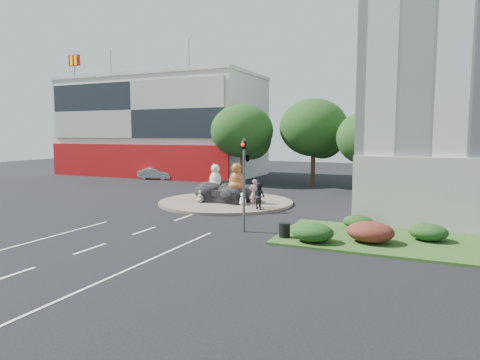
% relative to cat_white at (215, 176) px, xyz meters
% --- Properties ---
extents(ground, '(120.00, 120.00, 0.00)m').
position_rel_cat_white_xyz_m(ground, '(0.96, -10.15, -2.05)').
color(ground, black).
rests_on(ground, ground).
extents(roundabout_island, '(10.00, 10.00, 0.20)m').
position_rel_cat_white_xyz_m(roundabout_island, '(0.96, -0.15, -1.95)').
color(roundabout_island, brown).
rests_on(roundabout_island, ground).
extents(rock_plinth, '(3.20, 2.60, 0.90)m').
position_rel_cat_white_xyz_m(rock_plinth, '(0.96, -0.15, -1.40)').
color(rock_plinth, black).
rests_on(rock_plinth, roundabout_island).
extents(shophouse_block, '(25.20, 12.30, 17.40)m').
position_rel_cat_white_xyz_m(shophouse_block, '(-17.05, 17.76, 4.14)').
color(shophouse_block, beige).
rests_on(shophouse_block, ground).
extents(grass_verge, '(10.00, 6.00, 0.12)m').
position_rel_cat_white_xyz_m(grass_verge, '(12.96, -7.15, -1.99)').
color(grass_verge, '#224617').
rests_on(grass_verge, ground).
extents(tree_left, '(6.46, 6.46, 8.27)m').
position_rel_cat_white_xyz_m(tree_left, '(-2.97, 11.91, 3.20)').
color(tree_left, '#382314').
rests_on(tree_left, ground).
extents(tree_mid, '(6.84, 6.84, 8.76)m').
position_rel_cat_white_xyz_m(tree_mid, '(4.03, 13.91, 3.51)').
color(tree_mid, '#382314').
rests_on(tree_mid, ground).
extents(tree_right, '(5.70, 5.70, 7.30)m').
position_rel_cat_white_xyz_m(tree_right, '(10.03, 9.91, 2.58)').
color(tree_right, '#382314').
rests_on(tree_right, ground).
extents(hedge_near_green, '(2.00, 1.60, 0.90)m').
position_rel_cat_white_xyz_m(hedge_near_green, '(9.96, -9.15, -1.48)').
color(hedge_near_green, '#173410').
rests_on(hedge_near_green, grass_verge).
extents(hedge_red, '(2.20, 1.76, 0.99)m').
position_rel_cat_white_xyz_m(hedge_red, '(12.46, -8.15, -1.43)').
color(hedge_red, '#431312').
rests_on(hedge_red, grass_verge).
extents(hedge_mid_green, '(1.80, 1.44, 0.81)m').
position_rel_cat_white_xyz_m(hedge_mid_green, '(14.96, -6.65, -1.52)').
color(hedge_mid_green, '#173410').
rests_on(hedge_mid_green, grass_verge).
extents(hedge_back_green, '(1.60, 1.28, 0.72)m').
position_rel_cat_white_xyz_m(hedge_back_green, '(11.46, -5.35, -1.57)').
color(hedge_back_green, '#173410').
rests_on(hedge_back_green, grass_verge).
extents(traffic_light, '(0.44, 1.24, 5.00)m').
position_rel_cat_white_xyz_m(traffic_light, '(6.05, -8.15, 1.57)').
color(traffic_light, '#595B60').
rests_on(traffic_light, ground).
extents(street_lamp, '(2.34, 0.22, 8.06)m').
position_rel_cat_white_xyz_m(street_lamp, '(13.77, -2.15, 2.50)').
color(street_lamp, '#595B60').
rests_on(street_lamp, ground).
extents(cat_white, '(1.42, 1.34, 1.90)m').
position_rel_cat_white_xyz_m(cat_white, '(0.00, 0.00, 0.00)').
color(cat_white, beige).
rests_on(cat_white, rock_plinth).
extents(cat_tabby, '(1.47, 1.35, 2.10)m').
position_rel_cat_white_xyz_m(cat_tabby, '(2.07, -0.63, 0.10)').
color(cat_tabby, '#C58229').
rests_on(cat_tabby, rock_plinth).
extents(kitten_calico, '(0.64, 0.57, 0.97)m').
position_rel_cat_white_xyz_m(kitten_calico, '(-0.44, -1.52, -1.36)').
color(kitten_calico, silver).
rests_on(kitten_calico, roundabout_island).
extents(kitten_white, '(0.67, 0.63, 0.91)m').
position_rel_cat_white_xyz_m(kitten_white, '(2.87, -1.35, -1.40)').
color(kitten_white, silver).
rests_on(kitten_white, roundabout_island).
extents(pedestrian_pink, '(0.84, 0.74, 1.93)m').
position_rel_cat_white_xyz_m(pedestrian_pink, '(3.98, -1.86, -0.88)').
color(pedestrian_pink, '#C07C87').
rests_on(pedestrian_pink, roundabout_island).
extents(pedestrian_dark, '(1.08, 1.01, 1.77)m').
position_rel_cat_white_xyz_m(pedestrian_dark, '(4.57, -2.42, -0.96)').
color(pedestrian_dark, black).
rests_on(pedestrian_dark, roundabout_island).
extents(parked_car, '(4.26, 2.04, 1.35)m').
position_rel_cat_white_xyz_m(parked_car, '(-13.93, 11.98, -1.38)').
color(parked_car, '#93959A').
rests_on(parked_car, ground).
extents(litter_bin, '(0.69, 0.69, 0.71)m').
position_rel_cat_white_xyz_m(litter_bin, '(8.46, -8.87, -1.57)').
color(litter_bin, black).
rests_on(litter_bin, grass_verge).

